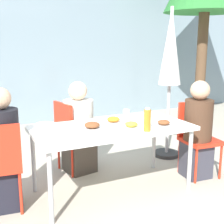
% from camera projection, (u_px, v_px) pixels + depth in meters
% --- Properties ---
extents(ground_plane, '(24.00, 24.00, 0.00)m').
position_uv_depth(ground_plane, '(112.00, 190.00, 3.38)').
color(ground_plane, '#B2A893').
extents(building_facade, '(10.00, 0.20, 3.00)m').
position_uv_depth(building_facade, '(36.00, 46.00, 6.03)').
color(building_facade, gray).
rests_on(building_facade, ground).
extents(dining_table, '(1.63, 0.81, 0.72)m').
position_uv_depth(dining_table, '(112.00, 131.00, 3.23)').
color(dining_table, white).
rests_on(dining_table, ground).
extents(person_left, '(0.30, 0.30, 1.18)m').
position_uv_depth(person_left, '(4.00, 152.00, 2.91)').
color(person_left, black).
rests_on(person_left, ground).
extents(chair_right, '(0.43, 0.43, 0.88)m').
position_uv_depth(chair_right, '(197.00, 133.00, 3.73)').
color(chair_right, red).
rests_on(chair_right, ground).
extents(person_right, '(0.32, 0.32, 1.15)m').
position_uv_depth(person_right, '(198.00, 132.00, 3.63)').
color(person_right, '#383842').
rests_on(person_right, ground).
extents(chair_far, '(0.47, 0.47, 0.88)m').
position_uv_depth(chair_far, '(71.00, 131.00, 3.78)').
color(chair_far, red).
rests_on(chair_far, ground).
extents(person_far, '(0.38, 0.38, 1.12)m').
position_uv_depth(person_far, '(79.00, 130.00, 3.79)').
color(person_far, '#473D33').
rests_on(person_far, ground).
extents(closed_umbrella, '(0.36, 0.36, 2.02)m').
position_uv_depth(closed_umbrella, '(170.00, 55.00, 4.13)').
color(closed_umbrella, '#333333').
rests_on(closed_umbrella, ground).
extents(plate_0, '(0.25, 0.25, 0.07)m').
position_uv_depth(plate_0, '(113.00, 121.00, 3.35)').
color(plate_0, white).
rests_on(plate_0, dining_table).
extents(plate_1, '(0.23, 0.23, 0.07)m').
position_uv_depth(plate_1, '(131.00, 126.00, 3.15)').
color(plate_1, white).
rests_on(plate_1, dining_table).
extents(plate_2, '(0.23, 0.23, 0.06)m').
position_uv_depth(plate_2, '(164.00, 124.00, 3.22)').
color(plate_2, white).
rests_on(plate_2, dining_table).
extents(plate_3, '(0.28, 0.28, 0.08)m').
position_uv_depth(plate_3, '(92.00, 127.00, 3.10)').
color(plate_3, white).
rests_on(plate_3, dining_table).
extents(bottle, '(0.07, 0.07, 0.23)m').
position_uv_depth(bottle, '(147.00, 120.00, 3.02)').
color(bottle, '#B7751E').
rests_on(bottle, dining_table).
extents(drinking_cup, '(0.08, 0.08, 0.10)m').
position_uv_depth(drinking_cup, '(126.00, 113.00, 3.58)').
color(drinking_cup, silver).
rests_on(drinking_cup, dining_table).
extents(salad_bowl, '(0.16, 0.16, 0.05)m').
position_uv_depth(salad_bowl, '(44.00, 126.00, 3.15)').
color(salad_bowl, white).
rests_on(salad_bowl, dining_table).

